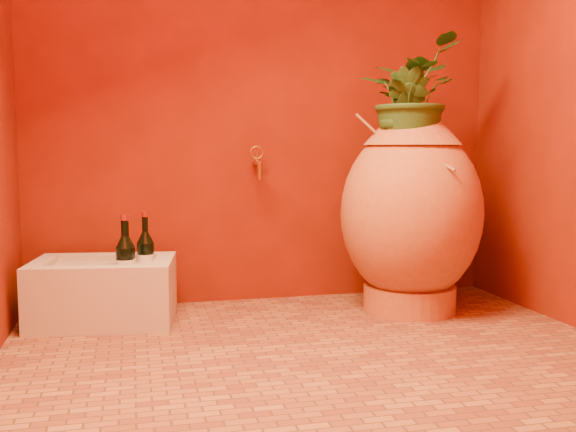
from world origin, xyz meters
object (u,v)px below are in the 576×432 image
object	(u,v)px
stone_basin	(104,293)
wine_bottle_c	(127,262)
wall_tap	(257,161)
wine_bottle_b	(125,263)
wine_bottle_a	(146,257)
amphora	(411,212)

from	to	relation	value
stone_basin	wine_bottle_c	bearing A→B (deg)	-12.13
wine_bottle_c	wall_tap	world-z (taller)	wall_tap
wine_bottle_b	stone_basin	bearing A→B (deg)	152.42
wine_bottle_a	wine_bottle_b	distance (m)	0.16
stone_basin	wine_bottle_a	xyz separation A→B (m)	(0.20, 0.08, 0.15)
amphora	stone_basin	bearing A→B (deg)	174.98
stone_basin	wine_bottle_b	bearing A→B (deg)	-27.58
wine_bottle_c	amphora	bearing A→B (deg)	-4.45
amphora	wall_tap	world-z (taller)	amphora
wine_bottle_b	wall_tap	xyz separation A→B (m)	(0.68, 0.27, 0.46)
wine_bottle_a	wine_bottle_b	bearing A→B (deg)	-126.32
wine_bottle_a	wall_tap	bearing A→B (deg)	12.97
amphora	stone_basin	size ratio (longest dim) A/B	1.44
wine_bottle_b	wall_tap	bearing A→B (deg)	21.37
stone_basin	wall_tap	world-z (taller)	wall_tap
wine_bottle_a	wine_bottle_b	size ratio (longest dim) A/B	1.00
stone_basin	wine_bottle_a	bearing A→B (deg)	21.66
stone_basin	wall_tap	bearing A→B (deg)	15.25
wine_bottle_c	wall_tap	xyz separation A→B (m)	(0.67, 0.24, 0.46)
wall_tap	stone_basin	bearing A→B (deg)	-164.75
amphora	wine_bottle_a	bearing A→B (deg)	170.81
wall_tap	amphora	bearing A→B (deg)	-25.69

